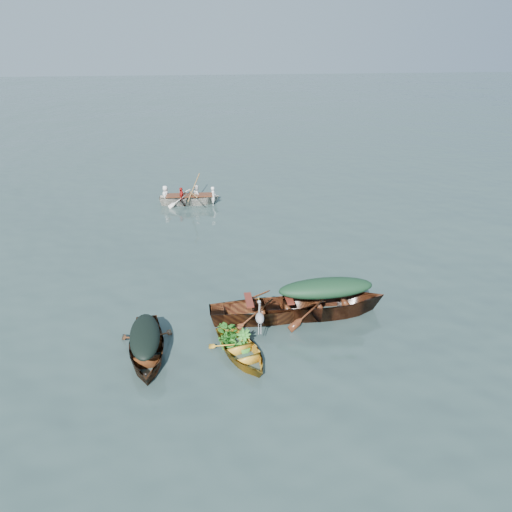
{
  "coord_description": "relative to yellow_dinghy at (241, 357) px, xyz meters",
  "views": [
    {
      "loc": [
        -2.05,
        -11.89,
        7.72
      ],
      "look_at": [
        -0.52,
        3.23,
        0.5
      ],
      "focal_mm": 35.0,
      "sensor_mm": 36.0,
      "label": 1
    }
  ],
  "objects": [
    {
      "name": "rowers",
      "position": [
        -1.51,
        11.76,
        0.83
      ],
      "size": [
        2.72,
        1.12,
        0.76
      ],
      "primitive_type": "imported",
      "rotation": [
        0.0,
        0.0,
        1.54
      ],
      "color": "white",
      "rests_on": "rowed_boat"
    },
    {
      "name": "open_wooden_boat",
      "position": [
        0.9,
        1.67,
        0.0
      ],
      "size": [
        4.67,
        1.59,
        1.09
      ],
      "primitive_type": "imported",
      "rotation": [
        0.0,
        0.0,
        1.6
      ],
      "color": "brown",
      "rests_on": "ground"
    },
    {
      "name": "dark_tarp_cover",
      "position": [
        -2.38,
        0.26,
        0.65
      ],
      "size": [
        0.92,
        2.06,
        0.4
      ],
      "primitive_type": "ellipsoid",
      "rotation": [
        0.0,
        0.0,
        0.09
      ],
      "color": "black",
      "rests_on": "dark_covered_boat"
    },
    {
      "name": "heron",
      "position": [
        0.49,
        0.25,
        0.82
      ],
      "size": [
        0.41,
        0.47,
        0.92
      ],
      "primitive_type": null,
      "rotation": [
        0.0,
        0.0,
        0.38
      ],
      "color": "#979B9F",
      "rests_on": "yellow_dinghy"
    },
    {
      "name": "oars",
      "position": [
        -1.51,
        11.76,
        0.48
      ],
      "size": [
        0.68,
        2.62,
        0.06
      ],
      "primitive_type": null,
      "rotation": [
        0.0,
        0.0,
        1.54
      ],
      "color": "olive",
      "rests_on": "rowed_boat"
    },
    {
      "name": "dinghy_weeds",
      "position": [
        -0.18,
        0.52,
        0.66
      ],
      "size": [
        0.98,
        1.09,
        0.6
      ],
      "primitive_type": "imported",
      "rotation": [
        0.0,
        0.0,
        0.38
      ],
      "color": "#2B631A",
      "rests_on": "yellow_dinghy"
    },
    {
      "name": "dark_covered_boat",
      "position": [
        -2.38,
        0.26,
        0.0
      ],
      "size": [
        1.68,
        3.75,
        0.91
      ],
      "primitive_type": "imported",
      "rotation": [
        0.0,
        0.0,
        0.09
      ],
      "color": "#563314",
      "rests_on": "ground"
    },
    {
      "name": "ground",
      "position": [
        1.38,
        1.6,
        0.0
      ],
      "size": [
        140.0,
        140.0,
        0.0
      ],
      "primitive_type": "plane",
      "color": "#2E413E",
      "rests_on": "ground"
    },
    {
      "name": "green_tarp_cover",
      "position": [
        2.54,
        1.76,
        0.86
      ],
      "size": [
        2.78,
        1.01,
        0.52
      ],
      "primitive_type": "ellipsoid",
      "rotation": [
        0.0,
        0.0,
        1.63
      ],
      "color": "#143119",
      "rests_on": "green_tarp_boat"
    },
    {
      "name": "rowed_boat",
      "position": [
        -1.51,
        11.76,
        0.0
      ],
      "size": [
        3.88,
        1.27,
        0.89
      ],
      "primitive_type": "imported",
      "rotation": [
        0.0,
        0.0,
        1.54
      ],
      "color": "silver",
      "rests_on": "ground"
    },
    {
      "name": "yellow_dinghy",
      "position": [
        0.0,
        0.0,
        0.0
      ],
      "size": [
        2.14,
        3.03,
        0.73
      ],
      "primitive_type": "imported",
      "rotation": [
        0.0,
        0.0,
        0.38
      ],
      "color": "gold",
      "rests_on": "ground"
    },
    {
      "name": "thwart_benches",
      "position": [
        0.9,
        1.67,
        0.57
      ],
      "size": [
        2.34,
        0.94,
        0.04
      ],
      "primitive_type": null,
      "rotation": [
        0.0,
        0.0,
        1.6
      ],
      "color": "#561D14",
      "rests_on": "open_wooden_boat"
    },
    {
      "name": "green_tarp_boat",
      "position": [
        2.54,
        1.76,
        0.0
      ],
      "size": [
        5.05,
        1.84,
        1.2
      ],
      "primitive_type": "imported",
      "rotation": [
        0.0,
        0.0,
        1.63
      ],
      "color": "#4A2811",
      "rests_on": "ground"
    }
  ]
}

